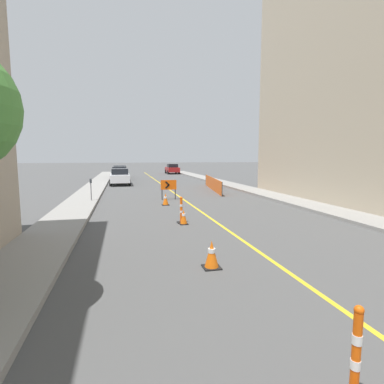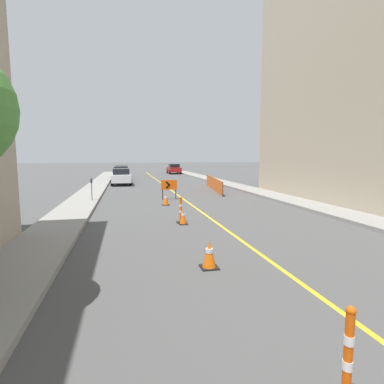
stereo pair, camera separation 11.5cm
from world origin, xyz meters
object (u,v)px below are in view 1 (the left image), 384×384
Objects in this scene: arrow_barricade_primary at (169,186)px; parked_car_curb_mid at (119,174)px; parked_car_curb_far at (120,171)px; parking_meter_far_curb at (91,185)px; parked_car_curb_near at (120,177)px; traffic_cone_third at (212,254)px; delineator_post_rear at (181,212)px; delineator_post_front at (355,365)px; parked_car_opposite_side at (172,169)px; traffic_cone_fourth at (184,217)px; traffic_cone_fifth at (166,199)px.

parked_car_curb_mid reaches higher than arrow_barricade_primary.
parked_car_curb_far is 3.30× the size of parking_meter_far_curb.
arrow_barricade_primary is 0.29× the size of parked_car_curb_far.
parked_car_curb_mid is (-0.13, 5.57, 0.00)m from parked_car_curb_near.
traffic_cone_third is 5.15m from delineator_post_rear.
parked_car_curb_mid is 1.01× the size of parked_car_curb_far.
parked_car_curb_mid is (-2.45, 28.71, 0.46)m from traffic_cone_third.
delineator_post_front is 16.56m from parking_meter_far_curb.
parking_meter_far_curb is at bearing -94.61° from parked_car_curb_far.
parked_car_curb_far reaches higher than delineator_post_rear.
parked_car_opposite_side is 30.80m from parking_meter_far_curb.
parked_car_curb_mid reaches higher than delineator_post_rear.
parked_car_curb_far is at bearing 95.33° from traffic_cone_fourth.
traffic_cone_third is 12.33m from parking_meter_far_curb.
parked_car_curb_near is (-2.58, 13.31, 0.46)m from traffic_cone_fifth.
delineator_post_rear is at bearing 87.27° from traffic_cone_third.
delineator_post_rear is (-0.01, -4.69, 0.12)m from traffic_cone_fifth.
delineator_post_rear is 0.25× the size of parked_car_opposite_side.
parking_meter_far_curb is at bearing -97.56° from parked_car_curb_mid.
arrow_barricade_primary reaches higher than delineator_post_front.
parking_meter_far_curb is (-4.17, 6.53, 0.61)m from delineator_post_rear.
parked_car_curb_mid reaches higher than traffic_cone_fifth.
arrow_barricade_primary is 4.70m from parking_meter_far_curb.
traffic_cone_fourth is 0.14× the size of parked_car_curb_mid.
delineator_post_front is 0.27× the size of parked_car_curb_near.
parked_car_curb_far is at bearing 96.36° from traffic_cone_fifth.
parked_car_curb_near is at bearing 82.05° from parking_meter_far_curb.
traffic_cone_third is 0.16× the size of parked_car_curb_mid.
traffic_cone_fifth is 0.16× the size of parked_car_opposite_side.
parking_meter_far_curb is at bearing 108.58° from traffic_cone_third.
parked_car_curb_near is 3.30× the size of parking_meter_far_curb.
delineator_post_front is 1.08× the size of delineator_post_rear.
arrow_barricade_primary is at bearing 88.36° from delineator_post_front.
arrow_barricade_primary is at bearing -81.75° from parked_car_curb_mid.
traffic_cone_fifth is 23.96m from parked_car_curb_far.
traffic_cone_fourth is 36.46m from parked_car_opposite_side.
parking_meter_far_curb is (-1.60, -11.48, 0.28)m from parked_car_curb_near.
traffic_cone_third is 0.16× the size of parked_car_opposite_side.
parking_meter_far_curb reaches higher than traffic_cone_fifth.
traffic_cone_third is 12.03m from arrow_barricade_primary.
parked_car_curb_far is (-2.68, 28.79, 0.50)m from traffic_cone_fourth.
delineator_post_front is at bearing -89.84° from traffic_cone_fifth.
delineator_post_front is (0.04, -14.17, 0.16)m from traffic_cone_fifth.
parked_car_curb_mid is (-2.74, 33.04, 0.29)m from delineator_post_front.
parking_meter_far_curb is (-4.22, 16.00, 0.57)m from delineator_post_front.
parked_car_curb_far is 1.00× the size of parked_car_opposite_side.
delineator_post_rear is 23.73m from parked_car_curb_mid.
parking_meter_far_curb is (-4.69, -0.32, 0.19)m from arrow_barricade_primary.
traffic_cone_fifth is 14.17m from delineator_post_front.
parked_car_curb_near reaches higher than traffic_cone_fourth.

